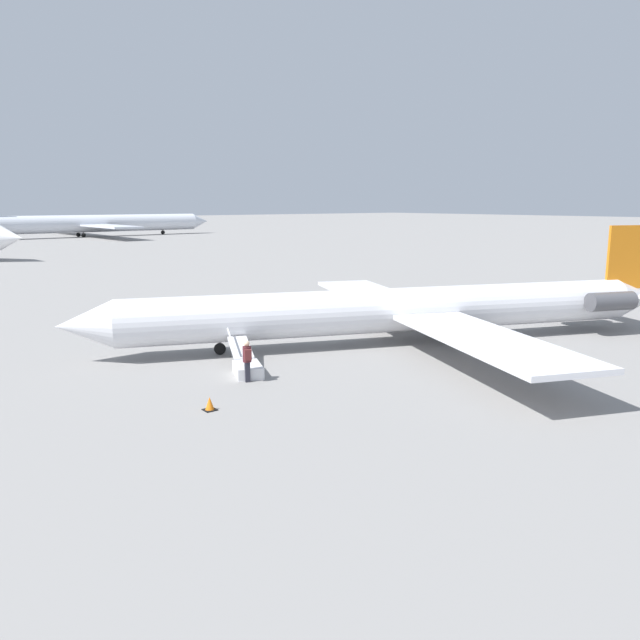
% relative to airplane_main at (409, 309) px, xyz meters
% --- Properties ---
extents(ground_plane, '(600.00, 600.00, 0.00)m').
position_rel_airplane_main_xyz_m(ground_plane, '(0.84, -0.35, -1.80)').
color(ground_plane, gray).
extents(airplane_main, '(31.71, 25.16, 6.03)m').
position_rel_airplane_main_xyz_m(airplane_main, '(0.00, 0.00, 0.00)').
color(airplane_main, silver).
rests_on(airplane_main, ground).
extents(airplane_far_center, '(53.24, 41.08, 9.59)m').
position_rel_airplane_main_xyz_m(airplane_far_center, '(-22.94, -114.26, 1.05)').
color(airplane_far_center, silver).
rests_on(airplane_far_center, ground).
extents(boarding_stairs, '(2.46, 4.10, 1.56)m').
position_rel_airplane_main_xyz_m(boarding_stairs, '(9.98, -0.13, -1.44)').
color(boarding_stairs, silver).
rests_on(boarding_stairs, ground).
extents(passenger, '(0.45, 0.57, 1.74)m').
position_rel_airplane_main_xyz_m(passenger, '(10.66, 1.06, -0.79)').
color(passenger, '#23232D').
rests_on(passenger, ground).
extents(traffic_cone_near_stairs, '(0.45, 0.45, 0.49)m').
position_rel_airplane_main_xyz_m(traffic_cone_near_stairs, '(13.63, 3.28, -1.57)').
color(traffic_cone_near_stairs, black).
rests_on(traffic_cone_near_stairs, ground).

